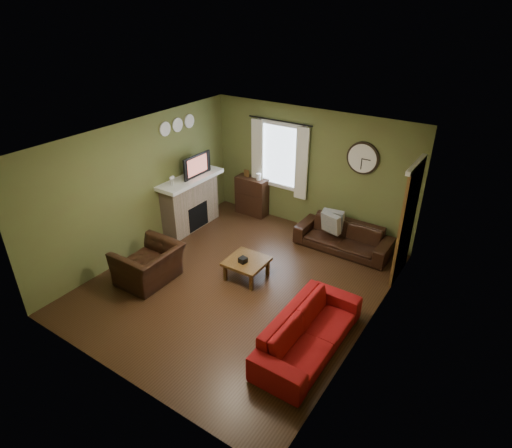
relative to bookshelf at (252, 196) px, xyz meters
The scene contains 31 objects.
floor 2.81m from the bookshelf, 60.68° to the right, with size 4.60×5.20×0.00m, color #362012.
ceiling 3.52m from the bookshelf, 60.68° to the right, with size 4.60×5.20×0.00m, color white.
wall_left 2.73m from the bookshelf, 111.22° to the right, with size 0.00×5.20×2.60m, color #58602F.
wall_right 4.47m from the bookshelf, 33.48° to the right, with size 0.00×5.20×2.60m, color #58602F.
wall_back 1.62m from the bookshelf, ahead, with size 4.60×0.00×2.60m, color #58602F.
wall_front 5.27m from the bookshelf, 74.85° to the right, with size 4.60×0.00×2.60m, color #58602F.
fireplace 1.47m from the bookshelf, 120.21° to the right, with size 0.40×1.40×1.10m, color tan.
firebox 1.39m from the bookshelf, 113.41° to the right, with size 0.04×0.60×0.55m, color black.
mantel 1.61m from the bookshelf, 119.19° to the right, with size 0.58×1.60×0.08m, color white.
tv 1.60m from the bookshelf, 121.62° to the right, with size 0.60×0.08×0.35m, color black.
tv_screen 1.60m from the bookshelf, 118.56° to the right, with size 0.02×0.62×0.36m, color #994C3F.
medallion_left 2.59m from the bookshelf, 119.58° to the right, with size 0.28×0.28×0.03m, color white.
medallion_mid 2.39m from the bookshelf, 125.90° to the right, with size 0.28×0.28×0.03m, color white.
medallion_right 2.23m from the bookshelf, 134.98° to the right, with size 0.28×0.28×0.03m, color white.
window_pane 1.25m from the bookshelf, 13.55° to the left, with size 1.00×0.02×1.30m, color silver, non-canonical shape.
curtain_rod 1.94m from the bookshelf, ahead, with size 0.03×0.03×1.50m, color black.
curtain_left 1.01m from the bookshelf, 28.27° to the left, with size 0.28×0.04×1.55m, color silver.
curtain_right 1.57m from the bookshelf, ahead, with size 0.28×0.04×1.55m, color silver.
wall_clock 2.81m from the bookshelf, ahead, with size 0.64×0.06×0.64m, color white, non-canonical shape.
door 3.72m from the bookshelf, ahead, with size 0.05×0.90×2.10m, color brown.
bookshelf is the anchor object (origin of this frame).
book 0.55m from the bookshelf, 62.61° to the left, with size 0.16×0.21×0.02m, color #4F3517.
sofa_brown 2.44m from the bookshelf, ahead, with size 1.89×0.74×0.55m, color black.
pillow_left 2.15m from the bookshelf, ahead, with size 0.42×0.13×0.42m, color gray.
pillow_right 2.20m from the bookshelf, 10.27° to the right, with size 0.41×0.12×0.41m, color gray.
sofa_red 4.42m from the bookshelf, 45.20° to the right, with size 2.05×0.80×0.60m, color maroon.
armchair 3.23m from the bookshelf, 90.26° to the right, with size 1.04×0.91×0.68m, color black.
coffee_table 2.60m from the bookshelf, 57.97° to the right, with size 0.69×0.69×0.37m, color #4F3517, non-canonical shape.
tissue_box 2.66m from the bookshelf, 59.26° to the right, with size 0.13×0.13×0.10m, color black.
wine_glass_a 2.12m from the bookshelf, 110.72° to the right, with size 0.07×0.07×0.20m, color white, non-canonical shape.
wine_glass_b 2.08m from the bookshelf, 111.29° to the right, with size 0.07×0.07×0.20m, color white, non-canonical shape.
Camera 1 is at (3.70, -5.01, 4.55)m, focal length 30.00 mm.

